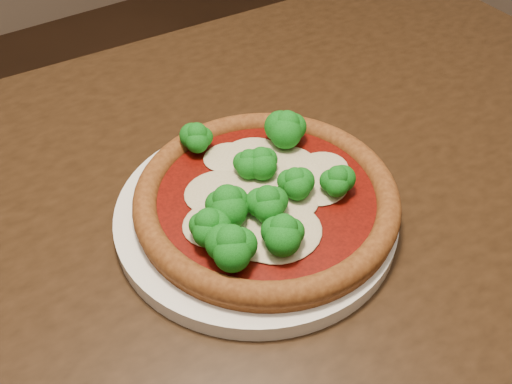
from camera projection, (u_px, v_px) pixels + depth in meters
dining_table at (210, 291)px, 0.64m from camera, size 1.33×0.89×0.75m
plate at (256, 214)px, 0.58m from camera, size 0.29×0.29×0.02m
pizza at (264, 196)px, 0.57m from camera, size 0.27×0.27×0.06m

